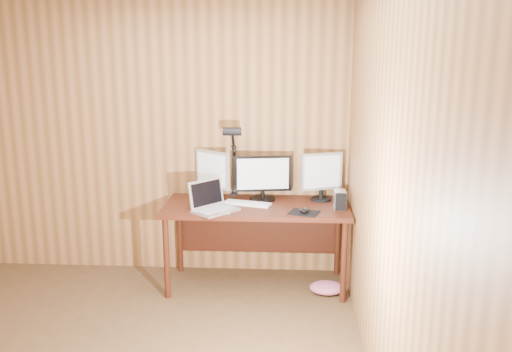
# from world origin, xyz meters

# --- Properties ---
(room_shell) EXTENTS (4.00, 4.00, 4.00)m
(room_shell) POSITION_xyz_m (0.00, 0.00, 1.25)
(room_shell) COLOR #4E351E
(room_shell) RESTS_ON ground
(desk) EXTENTS (1.60, 0.70, 0.75)m
(desk) POSITION_xyz_m (0.93, 1.70, 0.63)
(desk) COLOR #3C170C
(desk) RESTS_ON floor
(monitor_center) EXTENTS (0.52, 0.23, 0.41)m
(monitor_center) POSITION_xyz_m (0.98, 1.78, 0.96)
(monitor_center) COLOR black
(monitor_center) RESTS_ON desk
(monitor_left) EXTENTS (0.33, 0.26, 0.43)m
(monitor_left) POSITION_xyz_m (0.52, 1.83, 0.98)
(monitor_left) COLOR black
(monitor_left) RESTS_ON desk
(monitor_right) EXTENTS (0.37, 0.18, 0.43)m
(monitor_right) POSITION_xyz_m (1.50, 1.81, 0.98)
(monitor_right) COLOR black
(monitor_right) RESTS_ON desk
(laptop) EXTENTS (0.43, 0.44, 0.25)m
(laptop) POSITION_xyz_m (0.57, 1.45, 0.81)
(laptop) COLOR silver
(laptop) RESTS_ON desk
(keyboard) EXTENTS (0.43, 0.23, 0.02)m
(keyboard) POSITION_xyz_m (0.85, 1.64, 0.76)
(keyboard) COLOR white
(keyboard) RESTS_ON desk
(mousepad) EXTENTS (0.28, 0.26, 0.00)m
(mousepad) POSITION_xyz_m (1.34, 1.42, 0.75)
(mousepad) COLOR black
(mousepad) RESTS_ON desk
(mouse) EXTENTS (0.12, 0.14, 0.04)m
(mouse) POSITION_xyz_m (1.34, 1.42, 0.77)
(mouse) COLOR black
(mouse) RESTS_ON mousepad
(hard_drive) EXTENTS (0.10, 0.14, 0.15)m
(hard_drive) POSITION_xyz_m (1.64, 1.56, 0.83)
(hard_drive) COLOR silver
(hard_drive) RESTS_ON desk
(phone) EXTENTS (0.05, 0.11, 0.01)m
(phone) POSITION_xyz_m (0.70, 1.40, 0.76)
(phone) COLOR silver
(phone) RESTS_ON desk
(speaker) EXTENTS (0.05, 0.05, 0.13)m
(speaker) POSITION_xyz_m (1.68, 1.70, 0.81)
(speaker) COLOR black
(speaker) RESTS_ON desk
(desk_lamp) EXTENTS (0.16, 0.23, 0.70)m
(desk_lamp) POSITION_xyz_m (0.71, 1.85, 1.18)
(desk_lamp) COLOR black
(desk_lamp) RESTS_ON desk
(fabric_pile) EXTENTS (0.36, 0.33, 0.10)m
(fabric_pile) POSITION_xyz_m (1.55, 1.51, 0.05)
(fabric_pile) COLOR #C6607E
(fabric_pile) RESTS_ON floor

